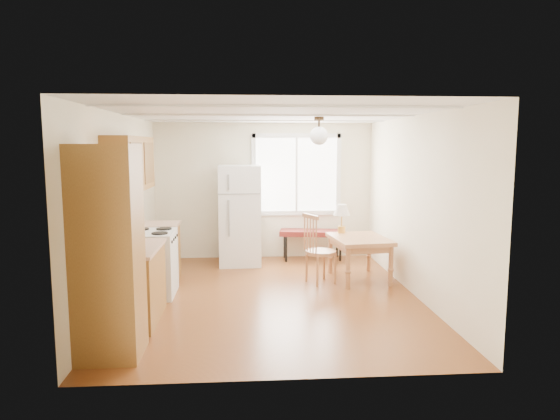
{
  "coord_description": "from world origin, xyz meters",
  "views": [
    {
      "loc": [
        -0.37,
        -6.72,
        2.08
      ],
      "look_at": [
        0.15,
        0.48,
        1.15
      ],
      "focal_mm": 32.0,
      "sensor_mm": 36.0,
      "label": 1
    }
  ],
  "objects": [
    {
      "name": "refrigerator",
      "position": [
        -0.45,
        1.96,
        0.87
      ],
      "size": [
        0.73,
        0.75,
        1.74
      ],
      "rotation": [
        0.0,
        0.0,
        0.01
      ],
      "color": "white",
      "rests_on": "ground"
    },
    {
      "name": "kitchen_run",
      "position": [
        -1.72,
        -0.63,
        0.84
      ],
      "size": [
        0.65,
        3.4,
        2.2
      ],
      "color": "brown",
      "rests_on": "ground"
    },
    {
      "name": "pendant_light",
      "position": [
        0.7,
        0.4,
        2.24
      ],
      "size": [
        0.26,
        0.26,
        0.4
      ],
      "color": "#312316",
      "rests_on": "room_shell"
    },
    {
      "name": "dining_table",
      "position": [
        1.41,
        0.8,
        0.57
      ],
      "size": [
        0.91,
        1.15,
        0.67
      ],
      "rotation": [
        0.0,
        0.0,
        0.11
      ],
      "color": "#9D643C",
      "rests_on": "ground"
    },
    {
      "name": "bench",
      "position": [
        0.87,
        2.22,
        0.48
      ],
      "size": [
        1.23,
        0.62,
        0.54
      ],
      "rotation": [
        0.0,
        0.0,
        -0.16
      ],
      "color": "#5E1816",
      "rests_on": "ground"
    },
    {
      "name": "room_shell",
      "position": [
        0.0,
        0.0,
        1.25
      ],
      "size": [
        4.6,
        5.6,
        2.62
      ],
      "color": "#582B12",
      "rests_on": "ground"
    },
    {
      "name": "window_unit",
      "position": [
        0.6,
        2.47,
        1.55
      ],
      "size": [
        1.64,
        0.05,
        1.51
      ],
      "color": "white",
      "rests_on": "room_shell"
    },
    {
      "name": "kettle",
      "position": [
        -1.8,
        -0.67,
        1.0
      ],
      "size": [
        0.12,
        0.12,
        0.24
      ],
      "color": "red",
      "rests_on": "kitchen_run"
    },
    {
      "name": "chair",
      "position": [
        0.69,
        0.59,
        0.61
      ],
      "size": [
        0.52,
        0.52,
        1.06
      ],
      "rotation": [
        0.0,
        0.0,
        0.4
      ],
      "color": "#9D643C",
      "rests_on": "ground"
    },
    {
      "name": "coffee_maker",
      "position": [
        -1.72,
        -0.94,
        1.04
      ],
      "size": [
        0.23,
        0.28,
        0.39
      ],
      "rotation": [
        0.0,
        0.0,
        -0.14
      ],
      "color": "black",
      "rests_on": "kitchen_run"
    },
    {
      "name": "table_lamp",
      "position": [
        1.21,
        1.22,
        1.01
      ],
      "size": [
        0.27,
        0.27,
        0.47
      ],
      "rotation": [
        0.0,
        0.0,
        -0.1
      ],
      "color": "gold",
      "rests_on": "dining_table"
    }
  ]
}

